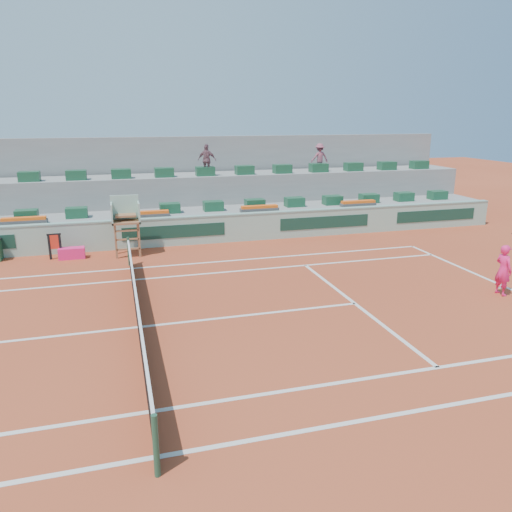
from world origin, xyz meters
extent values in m
plane|color=#9B381E|center=(0.00, 0.00, 0.00)|extent=(90.00, 90.00, 0.00)
cube|color=gray|center=(0.00, 10.70, 0.60)|extent=(36.00, 4.00, 1.20)
cube|color=gray|center=(0.00, 12.30, 1.30)|extent=(36.00, 2.40, 2.60)
cube|color=gray|center=(0.00, 13.90, 2.20)|extent=(36.00, 0.40, 4.40)
cube|color=#FE2171|center=(-2.17, 7.52, 0.22)|extent=(0.99, 0.44, 0.44)
imported|color=#7B525C|center=(4.07, 11.54, 3.36)|extent=(0.97, 0.68, 1.53)
imported|color=#8E4759|center=(10.15, 11.96, 3.32)|extent=(0.95, 0.56, 1.45)
cube|color=silver|center=(11.88, 0.00, 0.01)|extent=(0.12, 10.97, 0.01)
cube|color=silver|center=(0.00, -5.49, 0.01)|extent=(23.77, 0.12, 0.01)
cube|color=silver|center=(0.00, 5.49, 0.01)|extent=(23.77, 0.12, 0.01)
cube|color=silver|center=(0.00, -4.12, 0.01)|extent=(23.77, 0.12, 0.01)
cube|color=silver|center=(0.00, 4.12, 0.01)|extent=(23.77, 0.12, 0.01)
cube|color=silver|center=(6.40, 0.00, 0.01)|extent=(0.12, 8.23, 0.01)
cube|color=silver|center=(0.00, 0.00, 0.01)|extent=(12.80, 0.12, 0.01)
cube|color=silver|center=(11.73, 0.00, 0.01)|extent=(0.30, 0.12, 0.01)
cube|color=black|center=(0.00, 0.00, 0.46)|extent=(0.03, 11.87, 0.92)
cube|color=silver|center=(0.00, 0.00, 0.95)|extent=(0.06, 11.87, 0.07)
cylinder|color=#1F4932|center=(0.00, -5.94, 0.55)|extent=(0.10, 0.10, 1.10)
cylinder|color=#1F4932|center=(0.00, 5.94, 0.55)|extent=(0.10, 0.10, 1.10)
cube|color=#93B9A4|center=(0.00, 8.50, 0.60)|extent=(36.00, 0.30, 1.20)
cube|color=#79A295|center=(0.00, 8.50, 1.23)|extent=(36.00, 0.34, 0.06)
cube|color=#153A2C|center=(2.00, 8.34, 0.65)|extent=(4.40, 0.02, 0.56)
cube|color=#153A2C|center=(9.00, 8.34, 0.65)|extent=(4.40, 0.02, 0.56)
cube|color=#153A2C|center=(15.00, 8.34, 0.65)|extent=(4.40, 0.02, 0.56)
cube|color=brown|center=(-0.45, 7.05, 0.68)|extent=(0.08, 0.08, 1.35)
cube|color=brown|center=(0.45, 7.05, 0.68)|extent=(0.08, 0.08, 1.35)
cube|color=brown|center=(-0.45, 7.75, 0.68)|extent=(0.08, 0.08, 1.35)
cube|color=brown|center=(0.45, 7.75, 0.68)|extent=(0.08, 0.08, 1.35)
cube|color=brown|center=(0.00, 7.40, 1.39)|extent=(1.10, 0.90, 0.08)
cube|color=#93B9A4|center=(0.00, 7.78, 1.90)|extent=(1.10, 0.08, 1.00)
cube|color=#93B9A4|center=(-0.52, 7.40, 1.75)|extent=(0.06, 0.90, 0.80)
cube|color=#93B9A4|center=(0.52, 7.40, 1.75)|extent=(0.06, 0.90, 0.80)
cube|color=brown|center=(0.00, 7.50, 1.63)|extent=(0.80, 0.60, 0.08)
cube|color=brown|center=(0.00, 7.05, 0.35)|extent=(0.90, 0.08, 0.06)
cube|color=brown|center=(0.00, 7.05, 0.75)|extent=(0.90, 0.08, 0.06)
cube|color=brown|center=(0.00, 7.05, 1.10)|extent=(0.90, 0.08, 0.06)
cube|color=#194C2F|center=(-4.00, 9.80, 1.42)|extent=(0.90, 0.60, 0.44)
cube|color=#194C2F|center=(-2.00, 9.80, 1.42)|extent=(0.90, 0.60, 0.44)
cube|color=#194C2F|center=(0.00, 9.80, 1.42)|extent=(0.90, 0.60, 0.44)
cube|color=#194C2F|center=(2.00, 9.80, 1.42)|extent=(0.90, 0.60, 0.44)
cube|color=#194C2F|center=(4.00, 9.80, 1.42)|extent=(0.90, 0.60, 0.44)
cube|color=#194C2F|center=(6.00, 9.80, 1.42)|extent=(0.90, 0.60, 0.44)
cube|color=#194C2F|center=(8.00, 9.80, 1.42)|extent=(0.90, 0.60, 0.44)
cube|color=#194C2F|center=(10.00, 9.80, 1.42)|extent=(0.90, 0.60, 0.44)
cube|color=#194C2F|center=(12.00, 9.80, 1.42)|extent=(0.90, 0.60, 0.44)
cube|color=#194C2F|center=(14.00, 9.80, 1.42)|extent=(0.90, 0.60, 0.44)
cube|color=#194C2F|center=(16.00, 9.80, 1.42)|extent=(0.90, 0.60, 0.44)
cube|color=#194C2F|center=(-4.00, 11.70, 2.82)|extent=(0.90, 0.60, 0.44)
cube|color=#194C2F|center=(-2.00, 11.70, 2.82)|extent=(0.90, 0.60, 0.44)
cube|color=#194C2F|center=(0.00, 11.70, 2.82)|extent=(0.90, 0.60, 0.44)
cube|color=#194C2F|center=(2.00, 11.70, 2.82)|extent=(0.90, 0.60, 0.44)
cube|color=#194C2F|center=(4.00, 11.70, 2.82)|extent=(0.90, 0.60, 0.44)
cube|color=#194C2F|center=(6.00, 11.70, 2.82)|extent=(0.90, 0.60, 0.44)
cube|color=#194C2F|center=(8.00, 11.70, 2.82)|extent=(0.90, 0.60, 0.44)
cube|color=#194C2F|center=(10.00, 11.70, 2.82)|extent=(0.90, 0.60, 0.44)
cube|color=#194C2F|center=(12.00, 11.70, 2.82)|extent=(0.90, 0.60, 0.44)
cube|color=#194C2F|center=(14.00, 11.70, 2.82)|extent=(0.90, 0.60, 0.44)
cube|color=#194C2F|center=(16.00, 11.70, 2.82)|extent=(0.90, 0.60, 0.44)
cube|color=#494949|center=(-4.00, 9.00, 1.28)|extent=(1.80, 0.36, 0.16)
cube|color=#F35814|center=(-4.00, 9.00, 1.42)|extent=(1.70, 0.32, 0.12)
cube|color=#494949|center=(1.00, 9.00, 1.28)|extent=(1.80, 0.36, 0.16)
cube|color=#F35814|center=(1.00, 9.00, 1.42)|extent=(1.70, 0.32, 0.12)
cube|color=#494949|center=(6.00, 9.00, 1.28)|extent=(1.80, 0.36, 0.16)
cube|color=#F35814|center=(6.00, 9.00, 1.42)|extent=(1.70, 0.32, 0.12)
cube|color=#494949|center=(11.00, 9.00, 1.28)|extent=(1.80, 0.36, 0.16)
cube|color=#F35814|center=(11.00, 9.00, 1.42)|extent=(1.70, 0.32, 0.12)
cube|color=black|center=(-2.96, 7.62, 0.50)|extent=(0.09, 0.09, 1.00)
cube|color=black|center=(-2.56, 7.62, 0.50)|extent=(0.09, 0.09, 1.00)
cube|color=black|center=(-2.76, 7.62, 1.00)|extent=(0.52, 0.07, 0.06)
cube|color=red|center=(-2.76, 7.60, 0.70)|extent=(0.38, 0.03, 0.56)
imported|color=#FE2171|center=(11.21, -0.51, 0.81)|extent=(0.43, 0.62, 1.62)
camera|label=1|loc=(-0.31, -12.74, 5.51)|focal=35.00mm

